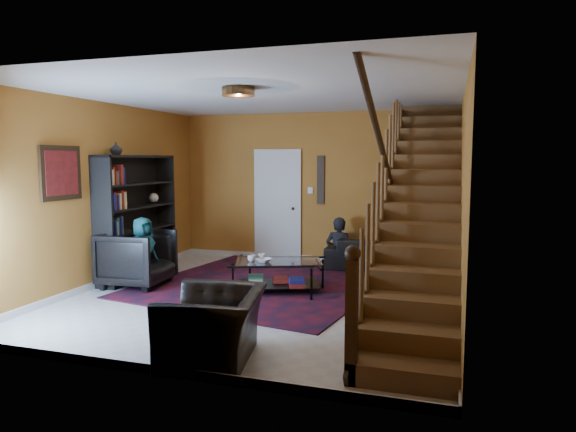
{
  "coord_description": "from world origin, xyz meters",
  "views": [
    {
      "loc": [
        2.46,
        -6.6,
        1.93
      ],
      "look_at": [
        0.25,
        0.4,
        1.12
      ],
      "focal_mm": 32.0,
      "sensor_mm": 36.0,
      "label": 1
    }
  ],
  "objects_px": {
    "armchair_left": "(137,258)",
    "sofa": "(382,254)",
    "armchair_right": "(213,326)",
    "bookshelf": "(138,219)",
    "coffee_table": "(279,274)"
  },
  "relations": [
    {
      "from": "armchair_left",
      "to": "sofa",
      "type": "bearing_deg",
      "value": -60.06
    },
    {
      "from": "armchair_right",
      "to": "sofa",
      "type": "bearing_deg",
      "value": 156.44
    },
    {
      "from": "bookshelf",
      "to": "armchair_right",
      "type": "bearing_deg",
      "value": -46.19
    },
    {
      "from": "armchair_right",
      "to": "coffee_table",
      "type": "relative_size",
      "value": 0.74
    },
    {
      "from": "sofa",
      "to": "armchair_right",
      "type": "xyz_separation_m",
      "value": [
        -1.04,
        -4.55,
        0.05
      ]
    },
    {
      "from": "armchair_left",
      "to": "coffee_table",
      "type": "distance_m",
      "value": 2.2
    },
    {
      "from": "sofa",
      "to": "coffee_table",
      "type": "height_order",
      "value": "sofa"
    },
    {
      "from": "bookshelf",
      "to": "armchair_left",
      "type": "distance_m",
      "value": 0.86
    },
    {
      "from": "sofa",
      "to": "armchair_left",
      "type": "xyz_separation_m",
      "value": [
        -3.42,
        -2.27,
        0.15
      ]
    },
    {
      "from": "sofa",
      "to": "armchair_right",
      "type": "height_order",
      "value": "armchair_right"
    },
    {
      "from": "bookshelf",
      "to": "armchair_right",
      "type": "xyz_separation_m",
      "value": [
        2.73,
        -2.85,
        -0.63
      ]
    },
    {
      "from": "bookshelf",
      "to": "sofa",
      "type": "distance_m",
      "value": 4.2
    },
    {
      "from": "bookshelf",
      "to": "armchair_left",
      "type": "bearing_deg",
      "value": -57.91
    },
    {
      "from": "bookshelf",
      "to": "coffee_table",
      "type": "xyz_separation_m",
      "value": [
        2.52,
        -0.25,
        -0.69
      ]
    },
    {
      "from": "armchair_left",
      "to": "armchair_right",
      "type": "bearing_deg",
      "value": -137.42
    }
  ]
}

